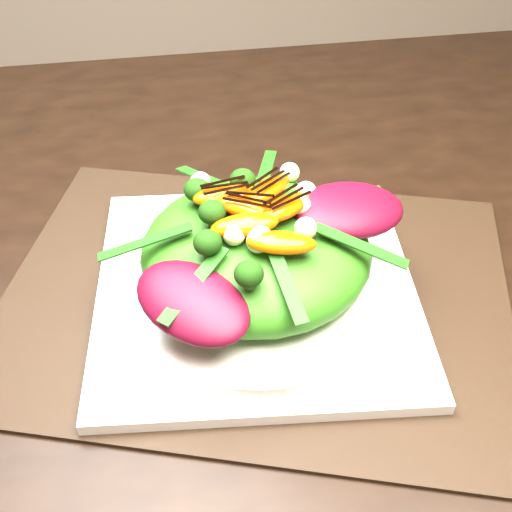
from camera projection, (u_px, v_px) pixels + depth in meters
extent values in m
cube|color=black|center=(168.00, 273.00, 0.68)|extent=(1.60, 0.90, 0.75)
cube|color=black|center=(256.00, 295.00, 0.62)|extent=(0.54, 0.47, 0.00)
cube|color=silver|center=(256.00, 289.00, 0.62)|extent=(0.31, 0.31, 0.01)
cylinder|color=silver|center=(256.00, 277.00, 0.61)|extent=(0.32, 0.32, 0.02)
ellipsoid|color=#2B6713|center=(256.00, 250.00, 0.59)|extent=(0.25, 0.25, 0.07)
ellipsoid|color=#3F0615|center=(349.00, 210.00, 0.58)|extent=(0.11, 0.08, 0.02)
ellipsoid|color=#E74803|center=(238.00, 198.00, 0.58)|extent=(0.06, 0.03, 0.01)
sphere|color=black|center=(174.00, 194.00, 0.59)|extent=(0.03, 0.03, 0.03)
sphere|color=#F8E3AF|center=(300.00, 246.00, 0.53)|extent=(0.02, 0.02, 0.02)
cube|color=black|center=(238.00, 190.00, 0.57)|extent=(0.04, 0.01, 0.00)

